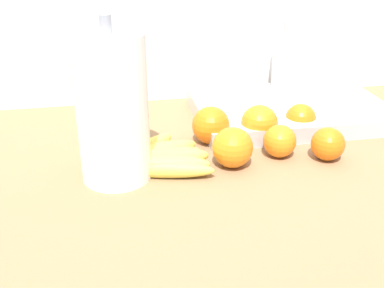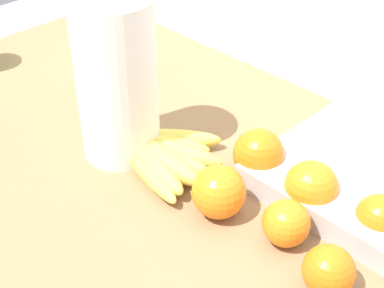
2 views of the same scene
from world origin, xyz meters
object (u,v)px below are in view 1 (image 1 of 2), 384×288
object	(u,v)px
sink_basin	(289,109)
orange_back_left	(328,144)
banana_bunch	(150,160)
paper_towel_roll	(112,109)
orange_far_right	(232,146)
orange_front	(211,125)
orange_center	(300,119)
orange_back_right	(280,141)
orange_right	(259,123)

from	to	relation	value
sink_basin	orange_back_left	bearing A→B (deg)	-90.96
banana_bunch	paper_towel_roll	distance (m)	0.13
orange_far_right	orange_front	world-z (taller)	orange_front
orange_center	orange_back_left	xyz separation A→B (m)	(0.01, -0.12, -0.00)
orange_front	orange_back_left	bearing A→B (deg)	-28.97
orange_far_right	banana_bunch	bearing A→B (deg)	176.57
orange_front	orange_back_left	world-z (taller)	orange_front
orange_back_right	orange_center	xyz separation A→B (m)	(0.08, 0.09, 0.00)
orange_right	orange_back_left	xyz separation A→B (m)	(0.10, -0.11, -0.01)
orange_back_left	paper_towel_roll	xyz separation A→B (m)	(-0.40, 0.01, 0.10)
orange_far_right	orange_center	world-z (taller)	orange_far_right
paper_towel_roll	orange_right	bearing A→B (deg)	18.40
orange_right	orange_back_left	bearing A→B (deg)	-45.84
sink_basin	orange_back_right	bearing A→B (deg)	-116.17
orange_back_right	orange_back_left	distance (m)	0.09
banana_bunch	orange_far_right	bearing A→B (deg)	-3.43
banana_bunch	orange_center	size ratio (longest dim) A/B	3.26
orange_back_left	paper_towel_roll	size ratio (longest dim) A/B	0.22
orange_back_right	orange_right	distance (m)	0.08
orange_right	orange_front	bearing A→B (deg)	176.04
orange_front	sink_basin	bearing A→B (deg)	25.45
orange_back_right	orange_front	size ratio (longest dim) A/B	0.83
orange_front	sink_basin	size ratio (longest dim) A/B	0.18
orange_front	sink_basin	distance (m)	0.23
orange_back_right	orange_far_right	xyz separation A→B (m)	(-0.10, -0.02, 0.01)
orange_far_right	orange_back_right	bearing A→B (deg)	10.04
orange_back_right	orange_back_left	size ratio (longest dim) A/B	1.00
orange_far_right	sink_basin	distance (m)	0.28
orange_center	orange_right	bearing A→B (deg)	-169.80
banana_bunch	sink_basin	distance (m)	0.39
orange_back_right	sink_basin	bearing A→B (deg)	63.83
sink_basin	orange_far_right	bearing A→B (deg)	-133.48
orange_back_right	orange_right	xyz separation A→B (m)	(-0.02, 0.08, 0.01)
orange_back_right	orange_back_left	bearing A→B (deg)	-18.75
orange_center	orange_front	xyz separation A→B (m)	(-0.20, -0.01, 0.01)
paper_towel_roll	sink_basin	bearing A→B (deg)	26.88
orange_center	paper_towel_roll	xyz separation A→B (m)	(-0.40, -0.12, 0.10)
orange_center	orange_back_left	world-z (taller)	orange_center
orange_front	paper_towel_roll	size ratio (longest dim) A/B	0.27
banana_bunch	paper_towel_roll	bearing A→B (deg)	-167.44
orange_center	banana_bunch	bearing A→B (deg)	-162.89
orange_center	paper_towel_roll	distance (m)	0.42
paper_towel_roll	sink_basin	world-z (taller)	paper_towel_roll
orange_back_left	paper_towel_roll	world-z (taller)	paper_towel_roll
orange_right	orange_back_left	world-z (taller)	orange_right
orange_back_right	orange_front	world-z (taller)	orange_front
orange_center	orange_front	distance (m)	0.20
orange_back_left	paper_towel_roll	distance (m)	0.41
orange_right	orange_back_left	size ratio (longest dim) A/B	1.19
banana_bunch	orange_right	size ratio (longest dim) A/B	2.80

